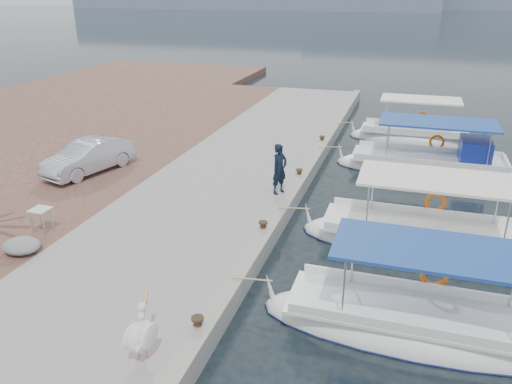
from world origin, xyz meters
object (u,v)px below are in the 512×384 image
Objects in this scene: fishing_caique_e at (413,138)px; fisherman at (280,169)px; fishing_caique_c at (422,241)px; parked_car at (89,157)px; pelican at (141,334)px; fishing_caique_b at (416,328)px; fishing_caique_d at (430,167)px.

fisherman is at bearing -113.97° from fishing_caique_e.
fishing_caique_c is 4.11× the size of fisherman.
fisherman is at bearing 16.58° from parked_car.
pelican is 0.34× the size of parked_car.
fisherman is (-5.06, 1.61, 1.30)m from fishing_caique_c.
fishing_caique_c is at bearing -78.94° from fisherman.
fishing_caique_e is at bearing 4.74° from fisherman.
fishing_caique_b is at bearing -9.42° from parked_car.
fishing_caique_b and fishing_caique_c have the same top height.
fishing_caique_d is (0.31, 7.18, 0.06)m from fishing_caique_c.
fishing_caique_d is (0.43, 11.74, 0.06)m from fishing_caique_b.
parked_car is (-13.29, -5.68, 0.96)m from fishing_caique_d.
parked_car is (-7.52, 9.16, 0.11)m from pelican.
pelican is 9.28m from fisherman.
fishing_caique_b is at bearing 30.16° from pelican.
fishing_caique_b is 0.92× the size of fishing_caique_d.
fishing_caique_c reaches higher than parked_car.
fishing_caique_d is 1.21× the size of fishing_caique_e.
fishing_caique_d is 15.94m from pelican.
pelican is at bearing -34.80° from parked_car.
fishing_caique_b is 6.24m from pelican.
fishing_caique_d is 2.05× the size of parked_car.
fishing_caique_e is 16.26m from parked_car.
fishing_caique_e is (-0.37, 16.43, 0.00)m from fishing_caique_b.
fishing_caique_e is 3.57× the size of fisherman.
fishing_caique_e reaches higher than parked_car.
fishing_caique_b is at bearing -88.71° from fishing_caique_e.
fishing_caique_b is 3.98× the size of fisherman.
fisherman is at bearing 87.52° from pelican.
fishing_caique_d and fishing_caique_e have the same top height.
pelican is (-4.96, -19.53, 0.91)m from fishing_caique_e.
fisherman reaches higher than pelican.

